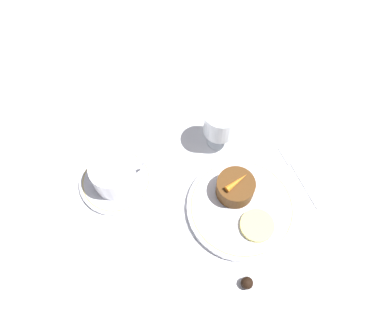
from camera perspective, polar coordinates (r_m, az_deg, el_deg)
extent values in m
plane|color=white|center=(0.83, 5.14, -4.49)|extent=(3.00, 3.00, 0.00)
cylinder|color=white|center=(0.82, 7.50, -5.99)|extent=(0.23, 0.23, 0.01)
torus|color=tan|center=(0.81, 7.55, -5.85)|extent=(0.22, 0.22, 0.00)
cylinder|color=white|center=(0.85, -11.45, -1.96)|extent=(0.16, 0.16, 0.01)
torus|color=tan|center=(0.85, -11.50, -1.84)|extent=(0.15, 0.15, 0.00)
cylinder|color=white|center=(0.82, -11.89, -0.99)|extent=(0.10, 0.10, 0.07)
cylinder|color=brown|center=(0.81, -11.95, -0.84)|extent=(0.08, 0.08, 0.05)
torus|color=white|center=(0.82, -8.23, 0.54)|extent=(0.03, 0.01, 0.04)
cube|color=silver|center=(0.84, -8.43, -2.35)|extent=(0.05, 0.08, 0.00)
ellipsoid|color=silver|center=(0.86, -7.76, 0.90)|extent=(0.02, 0.03, 0.00)
cylinder|color=silver|center=(0.89, 4.08, 4.25)|extent=(0.06, 0.06, 0.01)
cylinder|color=silver|center=(0.87, 4.18, 5.07)|extent=(0.01, 0.01, 0.04)
cylinder|color=silver|center=(0.83, 4.42, 7.05)|extent=(0.08, 0.08, 0.06)
cylinder|color=#470A14|center=(0.84, 4.36, 6.58)|extent=(0.07, 0.07, 0.04)
cube|color=silver|center=(0.87, 16.87, -2.60)|extent=(0.01, 0.12, 0.01)
cube|color=silver|center=(0.90, 14.27, 2.00)|extent=(0.02, 0.05, 0.01)
cylinder|color=#563314|center=(0.80, 6.67, -3.05)|extent=(0.08, 0.08, 0.04)
cone|color=orange|center=(0.78, 6.89, -2.20)|extent=(0.06, 0.03, 0.01)
cylinder|color=#EFE075|center=(0.79, 9.90, -8.62)|extent=(0.07, 0.07, 0.01)
sphere|color=black|center=(0.77, 8.37, -16.94)|extent=(0.02, 0.02, 0.02)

